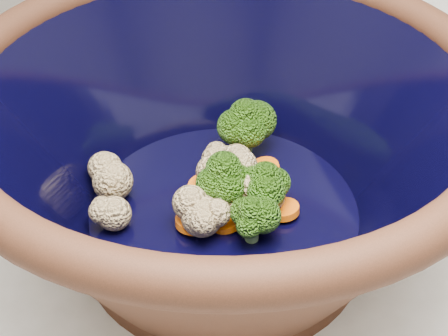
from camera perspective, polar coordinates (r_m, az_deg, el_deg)
The scene contains 2 objects.
mixing_bowl at distance 0.47m, azimuth 0.00°, elevation 1.57°, with size 0.39×0.39×0.17m.
vegetable_pile at distance 0.50m, azimuth -0.00°, elevation -0.69°, with size 0.17×0.15×0.06m.
Camera 1 is at (-0.12, -0.25, 1.29)m, focal length 50.00 mm.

